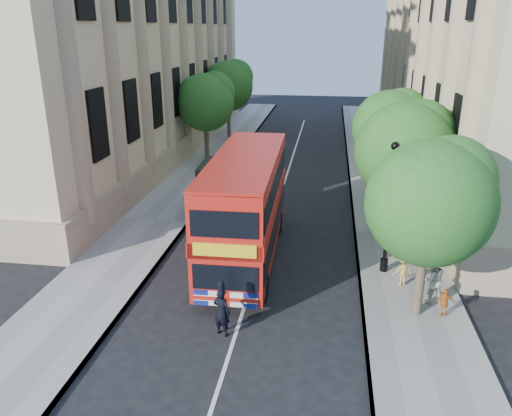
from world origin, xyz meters
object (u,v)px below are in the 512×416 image
at_px(box_van, 217,191).
at_px(police_constable, 222,312).
at_px(lamp_post, 389,214).
at_px(woman_pedestrian, 433,280).
at_px(double_decker_bus, 246,205).

relative_size(box_van, police_constable, 2.84).
height_order(lamp_post, box_van, lamp_post).
bearing_deg(woman_pedestrian, lamp_post, -67.11).
distance_m(box_van, woman_pedestrian, 12.01).
bearing_deg(police_constable, woman_pedestrian, -136.89).
height_order(lamp_post, double_decker_bus, lamp_post).
xyz_separation_m(lamp_post, box_van, (-7.88, 5.43, -1.24)).
distance_m(double_decker_bus, woman_pedestrian, 7.63).
xyz_separation_m(double_decker_bus, woman_pedestrian, (6.97, -2.77, -1.40)).
relative_size(lamp_post, double_decker_bus, 0.55).
bearing_deg(woman_pedestrian, police_constable, 13.02).
xyz_separation_m(police_constable, woman_pedestrian, (6.81, 2.80, 0.17)).
bearing_deg(box_van, woman_pedestrian, -41.92).
bearing_deg(police_constable, double_decker_bus, -67.54).
relative_size(double_decker_bus, police_constable, 5.80).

